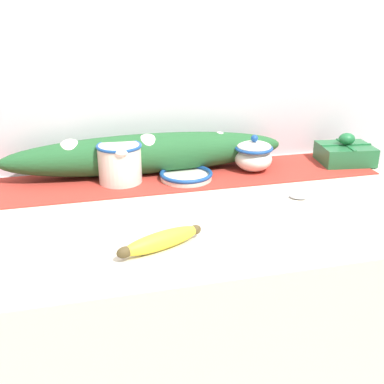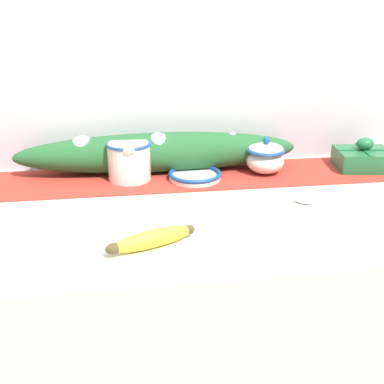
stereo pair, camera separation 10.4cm
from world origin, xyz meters
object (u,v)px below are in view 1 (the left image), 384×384
Objects in this scene: gift_box at (345,153)px; small_dish at (186,175)px; cream_pitcher at (120,162)px; sugar_bowl at (254,155)px; spoon at (294,196)px; banana at (161,241)px.

small_dish is at bearing -177.18° from gift_box.
sugar_bowl is (0.36, -0.00, -0.01)m from cream_pitcher.
cream_pitcher is at bearing -175.16° from spoon.
small_dish is (-0.19, -0.02, -0.03)m from sugar_bowl.
cream_pitcher reaches higher than gift_box.
gift_box reaches higher than banana.
gift_box is (0.64, 0.00, -0.02)m from cream_pitcher.
banana is (-0.13, -0.35, 0.00)m from small_dish.
gift_box is at bearing 0.32° from sugar_bowl.
small_dish is at bearing -173.58° from sugar_bowl.
spoon is (0.39, -0.21, -0.05)m from cream_pitcher.
sugar_bowl is 0.28m from gift_box.
gift_box is at bearing 31.76° from banana.
banana is 0.72m from gift_box.
cream_pitcher reaches higher than sugar_bowl.
gift_box is at bearing 71.87° from spoon.
small_dish is at bearing -7.74° from cream_pitcher.
spoon is (0.35, 0.17, -0.01)m from banana.
small_dish is at bearing 172.94° from spoon.
gift_box is (0.61, 0.38, 0.01)m from banana.
spoon is at bearing -40.00° from small_dish.
gift_box is at bearing 0.05° from cream_pitcher.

